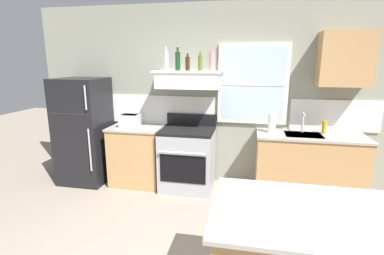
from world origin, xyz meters
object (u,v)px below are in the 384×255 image
at_px(stove_range, 188,158).
at_px(bottle_rose_pink, 212,61).
at_px(bottle_dark_green_wine, 178,61).
at_px(toaster, 130,121).
at_px(bottle_olive_oil_square, 200,63).
at_px(dish_soap_bottle, 324,127).
at_px(bottle_clear_tall, 166,61).
at_px(refrigerator, 84,131).
at_px(bottle_brown_stout, 188,63).
at_px(paper_towel_roll, 272,123).

height_order(stove_range, bottle_rose_pink, bottle_rose_pink).
height_order(stove_range, bottle_dark_green_wine, bottle_dark_green_wine).
relative_size(toaster, bottle_olive_oil_square, 1.14).
bearing_deg(dish_soap_bottle, bottle_olive_oil_square, -177.87).
relative_size(stove_range, bottle_clear_tall, 3.32).
relative_size(refrigerator, bottle_olive_oil_square, 6.28).
relative_size(bottle_clear_tall, dish_soap_bottle, 1.82).
bearing_deg(stove_range, bottle_brown_stout, 97.04).
xyz_separation_m(refrigerator, stove_range, (1.65, 0.02, -0.35)).
distance_m(bottle_rose_pink, paper_towel_roll, 1.20).
relative_size(toaster, bottle_brown_stout, 1.26).
bearing_deg(bottle_dark_green_wine, bottle_clear_tall, -170.42).
distance_m(stove_range, bottle_rose_pink, 1.45).
height_order(bottle_rose_pink, dish_soap_bottle, bottle_rose_pink).
distance_m(toaster, dish_soap_bottle, 2.77).
bearing_deg(dish_soap_bottle, bottle_rose_pink, 179.96).
bearing_deg(stove_range, bottle_rose_pink, 23.27).
bearing_deg(bottle_rose_pink, bottle_clear_tall, -174.45).
height_order(bottle_clear_tall, bottle_rose_pink, bottle_clear_tall).
height_order(refrigerator, paper_towel_roll, refrigerator).
height_order(stove_range, bottle_brown_stout, bottle_brown_stout).
height_order(bottle_brown_stout, dish_soap_bottle, bottle_brown_stout).
relative_size(toaster, dish_soap_bottle, 1.65).
bearing_deg(bottle_olive_oil_square, bottle_brown_stout, -172.99).
distance_m(bottle_olive_oil_square, bottle_rose_pink, 0.17).
xyz_separation_m(bottle_dark_green_wine, bottle_olive_oil_square, (0.33, -0.03, -0.03)).
height_order(refrigerator, dish_soap_bottle, refrigerator).
relative_size(toaster, bottle_dark_green_wine, 0.92).
relative_size(stove_range, dish_soap_bottle, 6.06).
relative_size(bottle_brown_stout, paper_towel_roll, 0.87).
height_order(toaster, bottle_rose_pink, bottle_rose_pink).
xyz_separation_m(stove_range, bottle_clear_tall, (-0.32, 0.08, 1.42)).
relative_size(bottle_dark_green_wine, bottle_brown_stout, 1.36).
bearing_deg(bottle_brown_stout, bottle_olive_oil_square, 7.01).
bearing_deg(bottle_rose_pink, toaster, -172.64).
relative_size(bottle_dark_green_wine, dish_soap_bottle, 1.79).
bearing_deg(toaster, bottle_rose_pink, 7.36).
bearing_deg(dish_soap_bottle, paper_towel_roll, -171.87).
xyz_separation_m(toaster, bottle_rose_pink, (1.20, 0.16, 0.87)).
bearing_deg(paper_towel_roll, stove_range, -178.19).
distance_m(bottle_rose_pink, dish_soap_bottle, 1.79).
xyz_separation_m(bottle_brown_stout, bottle_olive_oil_square, (0.18, 0.02, 0.01)).
height_order(bottle_clear_tall, bottle_brown_stout, bottle_clear_tall).
distance_m(bottle_olive_oil_square, paper_towel_roll, 1.29).
relative_size(paper_towel_roll, dish_soap_bottle, 1.50).
height_order(toaster, stove_range, toaster).
height_order(bottle_olive_oil_square, bottle_rose_pink, bottle_rose_pink).
xyz_separation_m(bottle_clear_tall, bottle_olive_oil_square, (0.49, -0.00, -0.03)).
bearing_deg(dish_soap_bottle, bottle_clear_tall, -178.40).
bearing_deg(bottle_clear_tall, bottle_rose_pink, 5.55).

